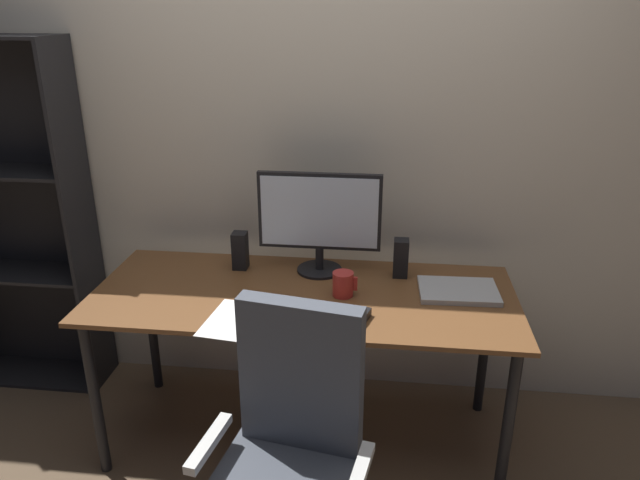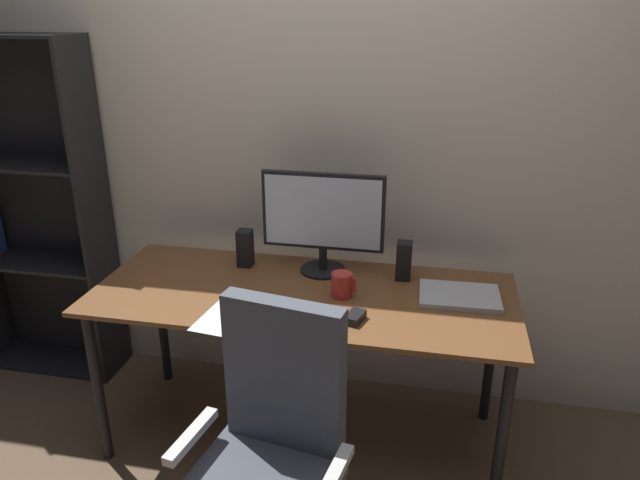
% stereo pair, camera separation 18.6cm
% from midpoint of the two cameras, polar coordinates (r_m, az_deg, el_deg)
% --- Properties ---
extents(ground_plane, '(12.00, 12.00, 0.00)m').
position_cam_midpoint_polar(ground_plane, '(2.87, -3.41, -18.42)').
color(ground_plane, brown).
extents(back_wall, '(6.40, 0.10, 2.60)m').
position_cam_midpoint_polar(back_wall, '(2.77, -2.09, 10.31)').
color(back_wall, beige).
rests_on(back_wall, ground).
extents(desk, '(1.75, 0.72, 0.74)m').
position_cam_midpoint_polar(desk, '(2.49, -3.75, -6.69)').
color(desk, brown).
rests_on(desk, ground).
extents(monitor, '(0.53, 0.20, 0.45)m').
position_cam_midpoint_polar(monitor, '(2.55, -2.14, 2.22)').
color(monitor, black).
rests_on(monitor, desk).
extents(keyboard, '(0.29, 0.12, 0.02)m').
position_cam_midpoint_polar(keyboard, '(2.27, -3.29, -7.28)').
color(keyboard, black).
rests_on(keyboard, desk).
extents(mouse, '(0.08, 0.11, 0.03)m').
position_cam_midpoint_polar(mouse, '(2.25, 1.54, -7.35)').
color(mouse, black).
rests_on(mouse, desk).
extents(coffee_mug, '(0.10, 0.09, 0.10)m').
position_cam_midpoint_polar(coffee_mug, '(2.41, 0.04, -4.31)').
color(coffee_mug, '#B72D28').
rests_on(coffee_mug, desk).
extents(laptop, '(0.33, 0.24, 0.02)m').
position_cam_midpoint_polar(laptop, '(2.49, 11.11, -4.86)').
color(laptop, '#B7BABC').
rests_on(laptop, desk).
extents(speaker_left, '(0.06, 0.07, 0.17)m').
position_cam_midpoint_polar(speaker_left, '(2.68, -9.68, -1.04)').
color(speaker_left, black).
rests_on(speaker_left, desk).
extents(speaker_right, '(0.06, 0.07, 0.17)m').
position_cam_midpoint_polar(speaker_right, '(2.58, 5.76, -1.77)').
color(speaker_right, black).
rests_on(speaker_right, desk).
extents(paper_sheet, '(0.24, 0.32, 0.00)m').
position_cam_midpoint_polar(paper_sheet, '(2.29, -10.48, -7.62)').
color(paper_sheet, white).
rests_on(paper_sheet, desk).
extents(office_chair, '(0.56, 0.55, 1.01)m').
position_cam_midpoint_polar(office_chair, '(2.02, -5.90, -21.81)').
color(office_chair, silver).
rests_on(office_chair, ground).
extents(bookshelf, '(0.74, 0.28, 1.73)m').
position_cam_midpoint_polar(bookshelf, '(3.31, -28.89, 1.54)').
color(bookshelf, black).
rests_on(bookshelf, ground).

